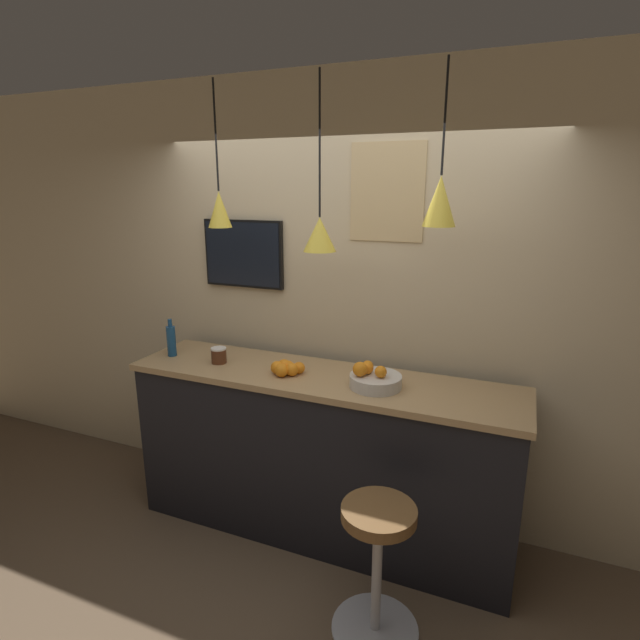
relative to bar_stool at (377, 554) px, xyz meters
The scene contains 13 objects.
ground_plane 0.73m from the bar_stool, behind, with size 14.00×14.00×0.00m, color brown.
back_wall 1.52m from the bar_stool, 118.79° to the left, with size 8.00×0.06×2.90m.
service_counter 0.83m from the bar_stool, 132.32° to the left, with size 2.43×0.59×1.09m.
bar_stool is the anchor object (origin of this frame).
fruit_bowl 0.91m from the bar_stool, 109.96° to the left, with size 0.30×0.30×0.16m.
orange_pile 1.15m from the bar_stool, 143.76° to the left, with size 0.20×0.17×0.09m.
juice_bottle 1.88m from the bar_stool, 160.66° to the left, with size 0.06×0.06×0.26m.
spread_jar 1.53m from the bar_stool, 155.50° to the left, with size 0.10×0.10×0.10m.
pendant_lamp_left 2.11m from the bar_stool, 153.38° to the left, with size 0.14×0.14×0.84m.
pendant_lamp_middle 1.70m from the bar_stool, 132.52° to the left, with size 0.19×0.19×0.96m.
pendant_lamp_right 1.78m from the bar_stool, 80.83° to the left, with size 0.17×0.17×0.80m.
mounted_tv 2.05m from the bar_stool, 142.95° to the left, with size 0.60×0.04×0.46m.
wall_poster 1.99m from the bar_stool, 105.82° to the left, with size 0.45×0.01×0.58m.
Camera 1 is at (1.09, -1.97, 2.20)m, focal length 28.00 mm.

